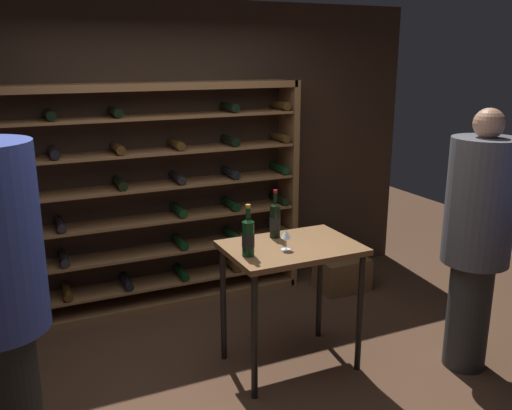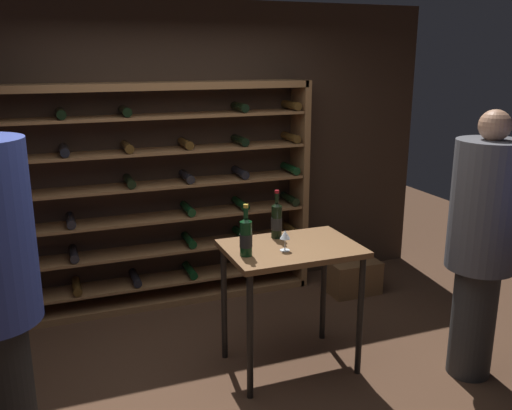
# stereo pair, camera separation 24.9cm
# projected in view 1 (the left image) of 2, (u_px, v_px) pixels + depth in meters

# --- Properties ---
(ground_plane) EXTENTS (9.51, 9.51, 0.00)m
(ground_plane) POSITION_uv_depth(u_px,v_px,m) (241.00, 387.00, 3.84)
(ground_plane) COLOR #472D1E
(back_wall) EXTENTS (5.08, 0.10, 2.69)m
(back_wall) POSITION_uv_depth(u_px,v_px,m) (163.00, 155.00, 5.02)
(back_wall) COLOR #332319
(back_wall) RESTS_ON ground
(wine_rack) EXTENTS (2.80, 0.32, 2.00)m
(wine_rack) POSITION_uv_depth(u_px,v_px,m) (153.00, 200.00, 4.86)
(wine_rack) COLOR brown
(wine_rack) RESTS_ON ground
(tasting_table) EXTENTS (0.93, 0.65, 0.93)m
(tasting_table) POSITION_uv_depth(u_px,v_px,m) (291.00, 262.00, 3.92)
(tasting_table) COLOR brown
(tasting_table) RESTS_ON ground
(person_bystander_dark_jacket) EXTENTS (0.46, 0.46, 1.89)m
(person_bystander_dark_jacket) POSITION_uv_depth(u_px,v_px,m) (477.00, 231.00, 3.84)
(person_bystander_dark_jacket) COLOR #2F2F2F
(person_bystander_dark_jacket) RESTS_ON ground
(wine_crate) EXTENTS (0.48, 0.34, 0.32)m
(wine_crate) POSITION_uv_depth(u_px,v_px,m) (342.00, 274.00, 5.39)
(wine_crate) COLOR brown
(wine_crate) RESTS_ON ground
(wine_bottle_black_capsule) EXTENTS (0.08, 0.08, 0.36)m
(wine_bottle_black_capsule) POSITION_uv_depth(u_px,v_px,m) (275.00, 220.00, 4.02)
(wine_bottle_black_capsule) COLOR black
(wine_bottle_black_capsule) RESTS_ON tasting_table
(wine_bottle_red_label) EXTENTS (0.08, 0.08, 0.35)m
(wine_bottle_red_label) POSITION_uv_depth(u_px,v_px,m) (248.00, 237.00, 3.65)
(wine_bottle_red_label) COLOR black
(wine_bottle_red_label) RESTS_ON tasting_table
(wine_glass_stemmed_right) EXTENTS (0.07, 0.07, 0.14)m
(wine_glass_stemmed_right) POSITION_uv_depth(u_px,v_px,m) (286.00, 235.00, 3.76)
(wine_glass_stemmed_right) COLOR silver
(wine_glass_stemmed_right) RESTS_ON tasting_table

